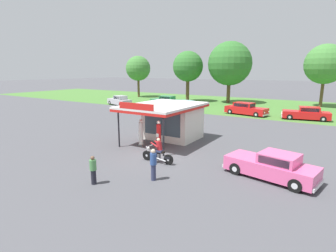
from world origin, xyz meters
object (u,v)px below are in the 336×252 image
at_px(parked_car_back_row_left, 166,101).
at_px(bystander_standing_back_lot, 148,121).
at_px(parked_car_back_row_right, 246,109).
at_px(bystander_chatting_near_pumps, 153,164).
at_px(featured_classic_sedan, 272,166).
at_px(bystander_admiring_sedan, 93,170).
at_px(parked_car_back_row_centre_right, 119,101).
at_px(gas_pump_nearside, 141,134).
at_px(parked_car_back_row_far_left, 306,114).
at_px(gas_pump_offside, 159,136).
at_px(parked_car_second_row_spare, 184,106).
at_px(motorcycle_with_rider, 158,152).

height_order(parked_car_back_row_left, bystander_standing_back_lot, bystander_standing_back_lot).
distance_m(parked_car_back_row_right, bystander_chatting_near_pumps, 23.69).
bearing_deg(featured_classic_sedan, bystander_admiring_sedan, -143.01).
xyz_separation_m(featured_classic_sedan, parked_car_back_row_centre_right, (-27.85, 18.42, 0.05)).
distance_m(gas_pump_nearside, parked_car_back_row_far_left, 21.28).
distance_m(featured_classic_sedan, bystander_chatting_near_pumps, 6.28).
xyz_separation_m(gas_pump_nearside, parked_car_back_row_far_left, (9.53, 19.03, -0.25)).
bearing_deg(gas_pump_offside, parked_car_back_row_far_left, 67.50).
xyz_separation_m(parked_car_back_row_right, parked_car_back_row_far_left, (7.04, 0.27, -0.03)).
xyz_separation_m(bystander_chatting_near_pumps, bystander_standing_back_lot, (-7.46, 9.59, -0.07)).
xyz_separation_m(parked_car_back_row_centre_right, bystander_admiring_sedan, (20.42, -24.02, 0.05)).
relative_size(parked_car_back_row_centre_right, parked_car_back_row_far_left, 0.98).
bearing_deg(parked_car_back_row_centre_right, parked_car_second_row_spare, 1.73).
bearing_deg(bystander_standing_back_lot, parked_car_back_row_far_left, 49.08).
relative_size(gas_pump_nearside, bystander_standing_back_lot, 1.30).
distance_m(gas_pump_nearside, bystander_chatting_near_pumps, 6.69).
bearing_deg(parked_car_back_row_far_left, gas_pump_offside, -112.50).
height_order(bystander_chatting_near_pumps, bystander_admiring_sedan, bystander_chatting_near_pumps).
bearing_deg(bystander_standing_back_lot, gas_pump_offside, -46.74).
relative_size(parked_car_second_row_spare, bystander_admiring_sedan, 3.86).
distance_m(featured_classic_sedan, parked_car_back_row_right, 21.31).
distance_m(bystander_chatting_near_pumps, bystander_admiring_sedan, 3.05).
bearing_deg(bystander_chatting_near_pumps, gas_pump_offside, 121.65).
bearing_deg(bystander_admiring_sedan, parked_car_back_row_centre_right, 130.36).
relative_size(parked_car_back_row_left, bystander_standing_back_lot, 3.55).
relative_size(gas_pump_nearside, parked_car_second_row_spare, 0.36).
bearing_deg(parked_car_second_row_spare, gas_pump_offside, -66.56).
height_order(gas_pump_offside, parked_car_back_row_far_left, gas_pump_offside).
bearing_deg(gas_pump_offside, featured_classic_sedan, -8.82).
bearing_deg(featured_classic_sedan, motorcycle_with_rider, -169.63).
distance_m(motorcycle_with_rider, parked_car_back_row_centre_right, 28.98).
bearing_deg(bystander_admiring_sedan, gas_pump_offside, 95.87).
height_order(gas_pump_offside, parked_car_second_row_spare, gas_pump_offside).
bearing_deg(gas_pump_nearside, gas_pump_offside, 0.00).
xyz_separation_m(parked_car_back_row_right, bystander_chatting_near_pumps, (2.13, -23.59, 0.17)).
bearing_deg(parked_car_back_row_right, parked_car_second_row_spare, -171.68).
relative_size(parked_car_back_row_far_left, bystander_standing_back_lot, 3.43).
bearing_deg(motorcycle_with_rider, parked_car_back_row_centre_right, 137.40).
relative_size(gas_pump_offside, parked_car_back_row_far_left, 0.39).
xyz_separation_m(parked_car_back_row_right, parked_car_second_row_spare, (-8.44, -1.24, -0.06)).
relative_size(motorcycle_with_rider, bystander_chatting_near_pumps, 1.32).
height_order(parked_car_second_row_spare, bystander_standing_back_lot, bystander_standing_back_lot).
xyz_separation_m(parked_car_second_row_spare, bystander_chatting_near_pumps, (10.58, -22.36, 0.23)).
bearing_deg(bystander_admiring_sedan, motorcycle_with_rider, 78.22).
distance_m(parked_car_back_row_left, bystander_chatting_near_pumps, 30.45).
height_order(gas_pump_offside, parked_car_back_row_centre_right, gas_pump_offside).
bearing_deg(parked_car_back_row_left, featured_classic_sedan, -46.69).
relative_size(parked_car_back_row_centre_right, bystander_chatting_near_pumps, 3.13).
height_order(motorcycle_with_rider, parked_car_back_row_far_left, motorcycle_with_rider).
relative_size(gas_pump_offside, parked_car_back_row_right, 0.37).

